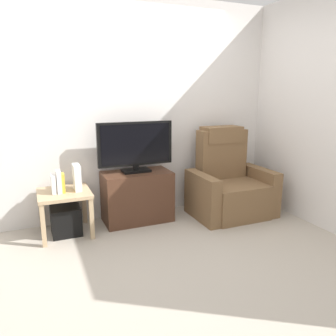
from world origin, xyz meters
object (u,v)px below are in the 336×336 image
object	(u,v)px
television	(136,146)
side_table	(64,198)
game_console	(77,177)
tv_stand	(137,196)
recliner_armchair	(229,185)
subwoofer_box	(66,220)
book_middle	(59,182)
book_rightmost	(63,183)
book_leftmost	(53,184)

from	to	relation	value
television	side_table	bearing A→B (deg)	-174.17
television	game_console	world-z (taller)	television
tv_stand	recliner_armchair	xyz separation A→B (m)	(1.14, -0.20, 0.07)
recliner_armchair	subwoofer_box	world-z (taller)	recliner_armchair
subwoofer_box	book_middle	xyz separation A→B (m)	(-0.04, -0.02, 0.44)
television	book_rightmost	bearing A→B (deg)	-172.87
book_leftmost	book_middle	size ratio (longest dim) A/B	0.84
book_leftmost	tv_stand	bearing A→B (deg)	5.28
subwoofer_box	book_leftmost	size ratio (longest dim) A/B	1.55
book_rightmost	game_console	world-z (taller)	game_console
subwoofer_box	book_rightmost	xyz separation A→B (m)	(-0.01, -0.02, 0.43)
subwoofer_box	side_table	bearing A→B (deg)	-45.00
side_table	subwoofer_box	size ratio (longest dim) A/B	1.76
book_leftmost	game_console	bearing A→B (deg)	6.98
television	book_middle	world-z (taller)	television
book_middle	book_leftmost	bearing A→B (deg)	180.00
side_table	book_middle	xyz separation A→B (m)	(-0.04, -0.02, 0.20)
television	book_middle	size ratio (longest dim) A/B	3.73
subwoofer_box	recliner_armchair	bearing A→B (deg)	-3.98
book_leftmost	side_table	bearing A→B (deg)	11.31
side_table	game_console	world-z (taller)	game_console
tv_stand	book_leftmost	distance (m)	0.98
tv_stand	game_console	world-z (taller)	game_console
tv_stand	subwoofer_box	world-z (taller)	tv_stand
recliner_armchair	side_table	distance (m)	1.98
recliner_armchair	game_console	xyz separation A→B (m)	(-1.83, 0.15, 0.25)
tv_stand	game_console	distance (m)	0.76
tv_stand	book_middle	xyz separation A→B (m)	(-0.88, -0.09, 0.30)
recliner_armchair	book_middle	world-z (taller)	recliner_armchair
television	book_middle	xyz separation A→B (m)	(-0.88, -0.10, -0.31)
book_middle	book_rightmost	world-z (taller)	book_middle
tv_stand	recliner_armchair	bearing A→B (deg)	-10.10
book_middle	book_rightmost	bearing A→B (deg)	0.00
side_table	subwoofer_box	world-z (taller)	side_table
tv_stand	game_console	size ratio (longest dim) A/B	2.84
recliner_armchair	side_table	xyz separation A→B (m)	(-1.97, 0.14, 0.03)
recliner_armchair	game_console	size ratio (longest dim) A/B	3.87
television	book_middle	bearing A→B (deg)	-173.18
book_rightmost	game_console	distance (m)	0.16
book_rightmost	side_table	bearing A→B (deg)	71.04
side_table	game_console	xyz separation A→B (m)	(0.14, 0.01, 0.22)
book_leftmost	television	bearing A→B (deg)	6.42
book_leftmost	subwoofer_box	bearing A→B (deg)	11.31
tv_stand	subwoofer_box	xyz separation A→B (m)	(-0.83, -0.07, -0.15)
book_middle	television	bearing A→B (deg)	6.82
game_console	book_leftmost	bearing A→B (deg)	-173.02
television	book_leftmost	size ratio (longest dim) A/B	4.47
television	recliner_armchair	distance (m)	1.28
side_table	game_console	bearing A→B (deg)	3.95
tv_stand	book_leftmost	size ratio (longest dim) A/B	4.02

